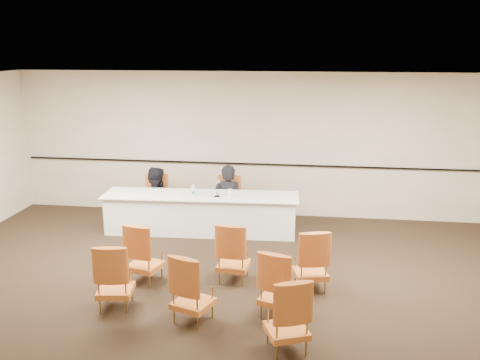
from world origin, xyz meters
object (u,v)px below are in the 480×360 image
(panelist_second, at_px, (155,206))
(drinking_glass, at_px, (210,194))
(panelist_main, at_px, (228,205))
(aud_chair_back_mid, at_px, (193,287))
(aud_chair_front_left, at_px, (145,252))
(coffee_cup, at_px, (230,193))
(water_bottle, at_px, (193,190))
(aud_chair_back_right, at_px, (279,283))
(microphone, at_px, (217,189))
(aud_chair_extra, at_px, (287,313))
(aud_chair_front_mid, at_px, (233,251))
(aud_chair_back_left, at_px, (115,275))
(aud_chair_front_right, at_px, (311,259))
(panel_table, at_px, (201,213))
(panelist_second_chair, at_px, (155,199))
(panelist_main_chair, at_px, (228,201))

(panelist_second, height_order, drinking_glass, panelist_second)
(panelist_main, height_order, panelist_second, panelist_main)
(aud_chair_back_mid, bearing_deg, aud_chair_front_left, 153.06)
(panelist_main, bearing_deg, coffee_cup, 107.01)
(coffee_cup, distance_m, aud_chair_back_mid, 3.34)
(water_bottle, bearing_deg, aud_chair_back_right, -58.86)
(microphone, relative_size, aud_chair_extra, 0.30)
(aud_chair_extra, bearing_deg, aud_chair_front_mid, 94.91)
(coffee_cup, bearing_deg, aud_chair_extra, -71.56)
(panelist_second, distance_m, aud_chair_back_left, 3.71)
(microphone, height_order, coffee_cup, microphone)
(drinking_glass, distance_m, aud_chair_back_right, 3.35)
(aud_chair_front_left, bearing_deg, aud_chair_back_right, -6.85)
(aud_chair_front_left, xyz_separation_m, aud_chair_front_right, (2.50, 0.07, 0.00))
(panel_table, bearing_deg, panelist_second, 151.77)
(panelist_second_chair, relative_size, aud_chair_front_mid, 1.00)
(aud_chair_front_right, bearing_deg, drinking_glass, 117.06)
(aud_chair_front_right, bearing_deg, water_bottle, 120.76)
(aud_chair_front_left, bearing_deg, aud_chair_front_right, 15.74)
(aud_chair_front_mid, relative_size, aud_chair_front_right, 1.00)
(panelist_second, height_order, water_bottle, panelist_second)
(aud_chair_back_left, xyz_separation_m, aud_chair_extra, (2.38, -0.74, 0.00))
(panel_table, distance_m, aud_chair_front_mid, 2.30)
(aud_chair_front_mid, bearing_deg, water_bottle, 122.02)
(panelist_main, height_order, aud_chair_front_right, panelist_main)
(aud_chair_front_mid, height_order, aud_chair_back_right, same)
(panelist_main, height_order, drinking_glass, panelist_main)
(water_bottle, bearing_deg, aud_chair_front_left, -96.56)
(aud_chair_front_right, height_order, aud_chair_back_mid, same)
(aud_chair_back_mid, bearing_deg, microphone, 115.26)
(aud_chair_back_mid, xyz_separation_m, aud_chair_extra, (1.25, -0.52, 0.00))
(panelist_main_chair, height_order, aud_chair_back_left, same)
(panelist_second, relative_size, microphone, 5.73)
(water_bottle, relative_size, aud_chair_extra, 0.24)
(panel_table, relative_size, aud_chair_front_mid, 3.92)
(panelist_main_chair, height_order, aud_chair_front_mid, same)
(panelist_second, xyz_separation_m, aud_chair_back_right, (2.77, -3.60, 0.15))
(coffee_cup, relative_size, aud_chair_front_right, 0.15)
(drinking_glass, height_order, aud_chair_front_left, aud_chair_front_left)
(panelist_main, distance_m, aud_chair_back_left, 3.86)
(panelist_second, bearing_deg, aud_chair_front_right, 134.63)
(panelist_second_chair, distance_m, aud_chair_back_mid, 4.23)
(aud_chair_back_right, bearing_deg, panelist_main_chair, 127.43)
(panel_table, distance_m, panelist_second, 1.17)
(water_bottle, xyz_separation_m, aud_chair_back_right, (1.84, -3.04, -0.38))
(panelist_main, height_order, aud_chair_back_right, panelist_main)
(microphone, xyz_separation_m, drinking_glass, (-0.14, -0.03, -0.09))
(panelist_main_chair, xyz_separation_m, aud_chair_front_left, (-0.83, -2.87, 0.00))
(panelist_second, height_order, aud_chair_front_right, panelist_second)
(aud_chair_front_left, xyz_separation_m, aud_chair_front_mid, (1.33, 0.21, 0.00))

